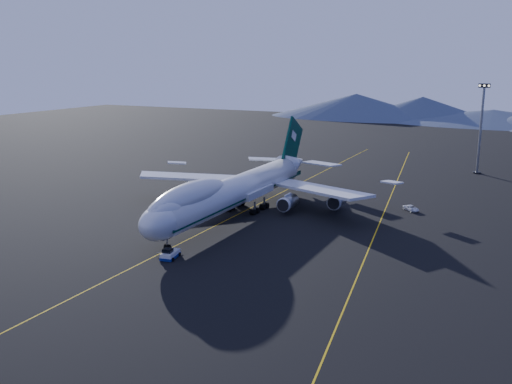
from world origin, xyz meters
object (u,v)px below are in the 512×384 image
at_px(boeing_747, 236,190).
at_px(floodlight_mast, 481,129).
at_px(pushback_tug, 170,255).
at_px(service_van, 411,208).

height_order(boeing_747, floodlight_mast, floodlight_mast).
bearing_deg(boeing_747, pushback_tug, -84.28).
bearing_deg(pushback_tug, boeing_747, 85.60).
relative_size(boeing_747, floodlight_mast, 2.67).
xyz_separation_m(service_van, floodlight_mast, (9.06, 54.66, 13.11)).
bearing_deg(floodlight_mast, pushback_tug, -110.82).
bearing_deg(service_van, floodlight_mast, 35.86).
relative_size(service_van, floodlight_mast, 0.16).
xyz_separation_m(boeing_747, pushback_tug, (3.00, -29.96, -5.22)).
distance_m(boeing_747, service_van, 40.57).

